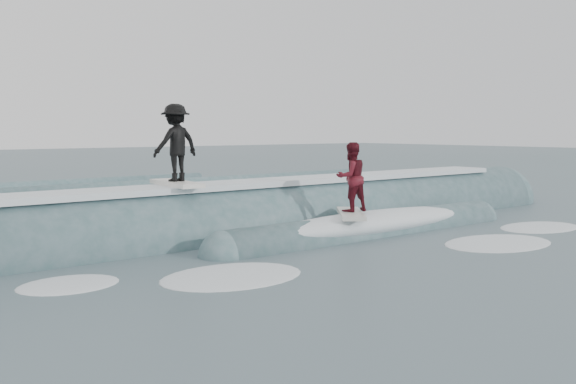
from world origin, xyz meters
TOP-DOWN VIEW (x-y plane):
  - ground at (0.00, 0.00)m, footprint 160.00×160.00m
  - breaking_wave at (0.20, 4.92)m, footprint 24.07×4.05m
  - surfer_black at (-2.58, 5.17)m, footprint 1.24×2.05m
  - surfer_red at (1.01, 2.97)m, footprint 1.69×1.90m
  - whitewater at (0.94, 0.92)m, footprint 14.44×4.22m
  - far_swells at (-1.11, 17.65)m, footprint 35.03×8.65m

SIDE VIEW (x-z plane):
  - ground at x=0.00m, z-range 0.00..0.00m
  - whitewater at x=0.94m, z-range -0.05..0.05m
  - far_swells at x=-1.11m, z-range -0.40..0.40m
  - breaking_wave at x=0.20m, z-range -1.23..1.30m
  - surfer_red at x=1.01m, z-range 0.50..2.29m
  - surfer_black at x=-2.58m, z-range 1.32..3.23m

